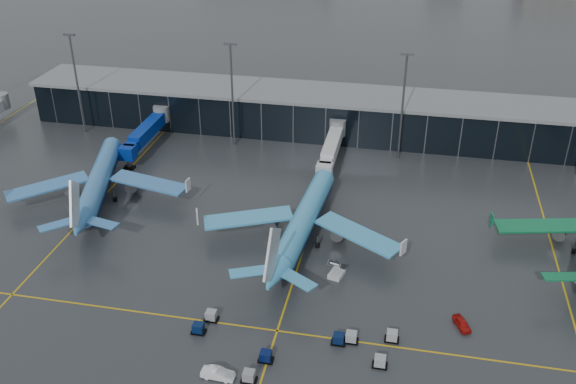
% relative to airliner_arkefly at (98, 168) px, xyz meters
% --- Properties ---
extents(ground, '(600.00, 600.00, 0.00)m').
position_rel_airliner_arkefly_xyz_m(ground, '(35.21, -18.84, -6.85)').
color(ground, '#282B2D').
rests_on(ground, ground).
extents(terminal_pier, '(142.00, 17.00, 10.70)m').
position_rel_airliner_arkefly_xyz_m(terminal_pier, '(35.21, 43.16, -1.43)').
color(terminal_pier, black).
rests_on(terminal_pier, ground).
extents(jet_bridges, '(94.00, 27.50, 7.20)m').
position_rel_airliner_arkefly_xyz_m(jet_bridges, '(0.21, 24.15, -2.30)').
color(jet_bridges, '#595B60').
rests_on(jet_bridges, ground).
extents(flood_masts, '(203.00, 0.50, 25.50)m').
position_rel_airliner_arkefly_xyz_m(flood_masts, '(40.21, 31.16, 6.96)').
color(flood_masts, '#595B60').
rests_on(flood_masts, ground).
extents(taxi_lines, '(220.00, 120.00, 0.02)m').
position_rel_airliner_arkefly_xyz_m(taxi_lines, '(45.21, -8.23, -6.84)').
color(taxi_lines, gold).
rests_on(taxi_lines, ground).
extents(airliner_arkefly, '(49.85, 53.59, 13.70)m').
position_rel_airliner_arkefly_xyz_m(airliner_arkefly, '(0.00, 0.00, 0.00)').
color(airliner_arkefly, '#3979BE').
rests_on(airliner_arkefly, ground).
extents(airliner_klm_near, '(42.79, 47.87, 13.86)m').
position_rel_airliner_arkefly_xyz_m(airliner_klm_near, '(44.65, -7.48, 0.08)').
color(airliner_klm_near, '#409FD3').
rests_on(airliner_klm_near, ground).
extents(baggage_carts, '(31.22, 13.72, 1.70)m').
position_rel_airliner_arkefly_xyz_m(baggage_carts, '(48.97, -36.84, -6.09)').
color(baggage_carts, black).
rests_on(baggage_carts, ground).
extents(mobile_airstair, '(2.96, 3.66, 3.45)m').
position_rel_airliner_arkefly_xyz_m(mobile_airstair, '(52.26, -17.92, -6.08)').
color(mobile_airstair, silver).
rests_on(mobile_airstair, ground).
extents(service_van_red, '(3.22, 4.40, 1.39)m').
position_rel_airliner_arkefly_xyz_m(service_van_red, '(72.97, -27.28, -6.15)').
color(service_van_red, '#AC110D').
rests_on(service_van_red, ground).
extents(service_van_white, '(4.83, 1.83, 1.57)m').
position_rel_airliner_arkefly_xyz_m(service_van_white, '(39.21, -45.04, -6.06)').
color(service_van_white, white).
rests_on(service_van_white, ground).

